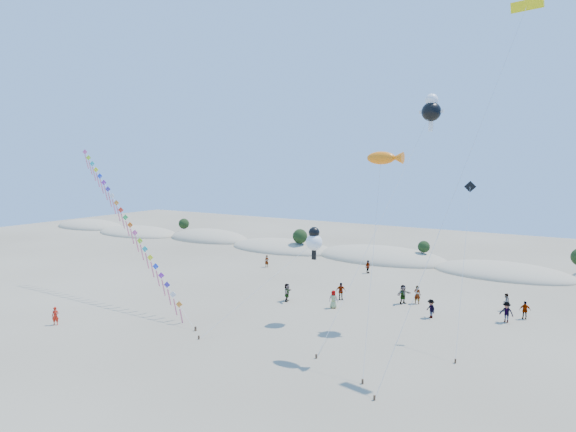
{
  "coord_description": "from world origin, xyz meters",
  "views": [
    {
      "loc": [
        23.19,
        -18.53,
        13.53
      ],
      "look_at": [
        3.6,
        14.0,
        9.27
      ],
      "focal_mm": 30.0,
      "sensor_mm": 36.0,
      "label": 1
    }
  ],
  "objects_px": {
    "fish_kite": "(385,159)",
    "parafoil_kite": "(523,17)",
    "flyer_foreground": "(55,316)",
    "kite_train": "(126,220)"
  },
  "relations": [
    {
      "from": "parafoil_kite",
      "to": "kite_train",
      "type": "bearing_deg",
      "value": -175.11
    },
    {
      "from": "fish_kite",
      "to": "flyer_foreground",
      "type": "bearing_deg",
      "value": -161.01
    },
    {
      "from": "fish_kite",
      "to": "kite_train",
      "type": "bearing_deg",
      "value": -179.58
    },
    {
      "from": "parafoil_kite",
      "to": "flyer_foreground",
      "type": "xyz_separation_m",
      "value": [
        -33.13,
        -11.41,
        -21.91
      ]
    },
    {
      "from": "fish_kite",
      "to": "flyer_foreground",
      "type": "distance_m",
      "value": 29.69
    },
    {
      "from": "parafoil_kite",
      "to": "flyer_foreground",
      "type": "distance_m",
      "value": 41.33
    },
    {
      "from": "fish_kite",
      "to": "parafoil_kite",
      "type": "bearing_deg",
      "value": 19.03
    },
    {
      "from": "fish_kite",
      "to": "parafoil_kite",
      "type": "xyz_separation_m",
      "value": [
        7.89,
        2.72,
        8.9
      ]
    },
    {
      "from": "fish_kite",
      "to": "parafoil_kite",
      "type": "relative_size",
      "value": 0.6
    },
    {
      "from": "kite_train",
      "to": "flyer_foreground",
      "type": "height_order",
      "value": "kite_train"
    }
  ]
}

